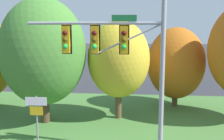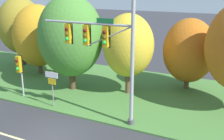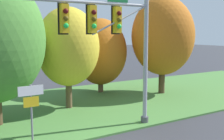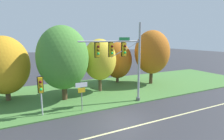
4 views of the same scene
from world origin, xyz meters
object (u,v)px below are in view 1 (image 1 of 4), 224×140
object	(u,v)px
route_sign_post	(37,113)
tree_mid_verge	(119,59)
traffic_signal_mast	(122,53)
tree_behind_signpost	(43,52)
tree_tall_centre	(176,63)

from	to	relation	value
route_sign_post	tree_mid_verge	world-z (taller)	tree_mid_verge
traffic_signal_mast	tree_behind_signpost	size ratio (longest dim) A/B	1.03
traffic_signal_mast	tree_behind_signpost	world-z (taller)	traffic_signal_mast
route_sign_post	tree_behind_signpost	world-z (taller)	tree_behind_signpost
tree_behind_signpost	tree_mid_verge	bearing A→B (deg)	14.94
tree_mid_verge	tree_behind_signpost	bearing A→B (deg)	-165.06
tree_mid_verge	tree_tall_centre	world-z (taller)	tree_mid_verge
tree_mid_verge	traffic_signal_mast	bearing A→B (deg)	-84.62
tree_behind_signpost	tree_tall_centre	xyz separation A→B (m)	(8.35, 4.21, -1.16)
traffic_signal_mast	tree_tall_centre	xyz separation A→B (m)	(3.49, 7.79, -1.48)
route_sign_post	tree_behind_signpost	distance (m)	4.48
route_sign_post	tree_tall_centre	bearing A→B (deg)	45.92
route_sign_post	tree_mid_verge	xyz separation A→B (m)	(3.61, 4.76, 2.03)
route_sign_post	tree_behind_signpost	xyz separation A→B (m)	(-0.80, 3.59, 2.57)
route_sign_post	tree_mid_verge	size ratio (longest dim) A/B	0.41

